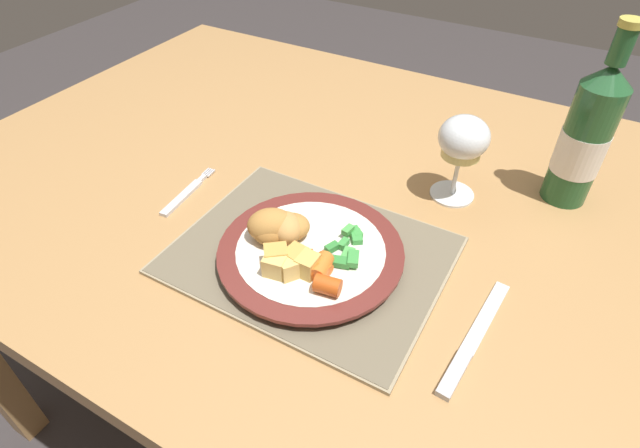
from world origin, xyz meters
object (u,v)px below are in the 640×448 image
Objects in this scene: bottle at (585,138)px; fork at (185,194)px; wine_glass at (463,142)px; dining_table at (355,226)px; table_knife at (470,346)px; dinner_plate at (311,253)px.

fork is at bearing -150.57° from bottle.
wine_glass reaches higher than fork.
wine_glass reaches higher than dining_table.
bottle is at bearing 83.04° from table_knife.
table_knife is 0.32m from wine_glass.
fork reaches higher than dining_table.
table_knife reaches higher than dining_table.
wine_glass is 0.50× the size of bottle.
dinner_plate is 0.29m from wine_glass.
dinner_plate is at bearing -130.27° from bottle.
fork is (-0.24, -0.15, 0.08)m from dining_table.
fork is 0.64m from bottle.
dining_table is 10.64× the size of fork.
wine_glass is (0.14, 0.07, 0.18)m from dining_table.
table_knife is at bearing -6.86° from fork.
dinner_plate is at bearing -84.89° from dining_table.
dinner_plate reaches higher than dining_table.
wine_glass reaches higher than table_knife.
dining_table is at bearing 95.11° from dinner_plate.
wine_glass is (0.39, 0.22, 0.10)m from fork.
bottle is (0.29, 0.34, 0.10)m from dinner_plate.
bottle is at bearing 29.43° from fork.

